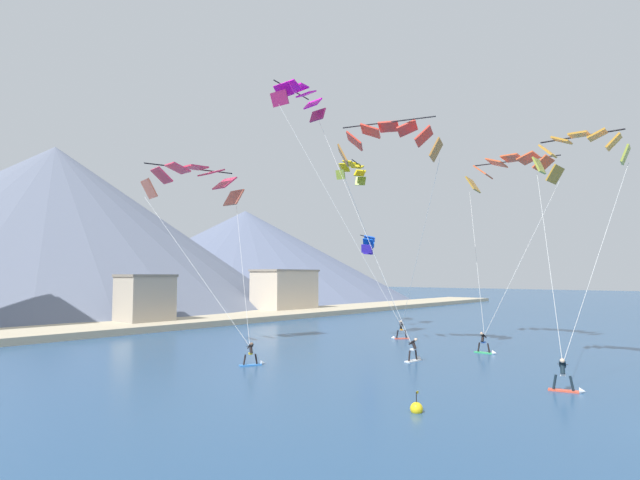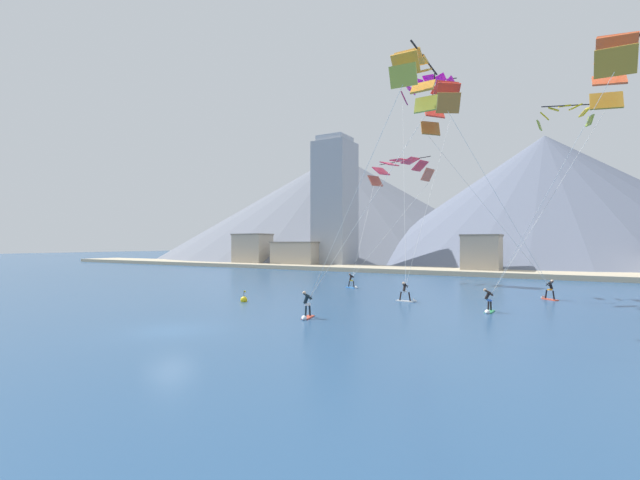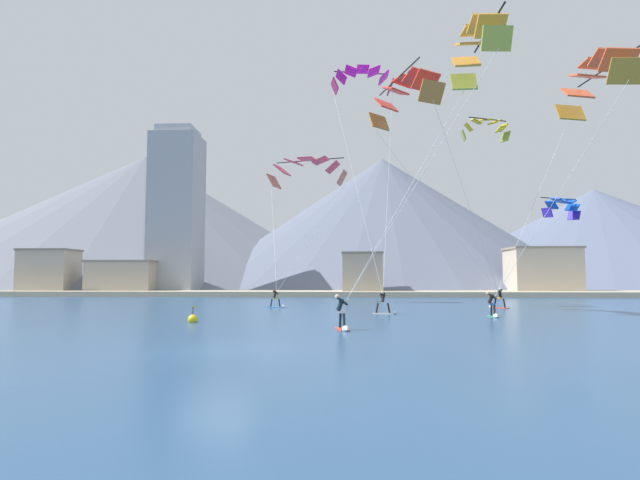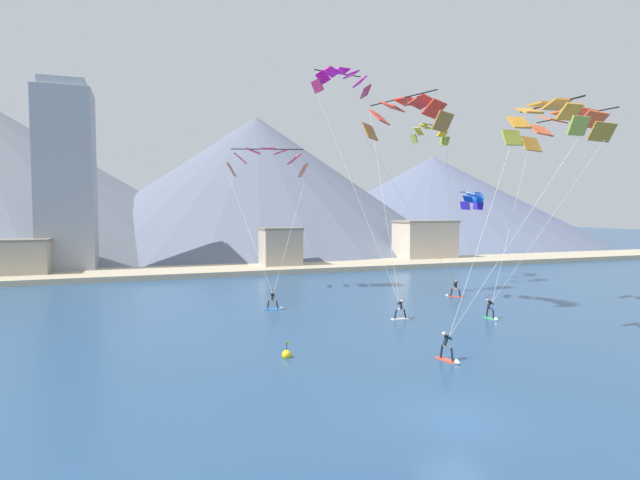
# 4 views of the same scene
# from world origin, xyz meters

# --- Properties ---
(kitesurfer_near_lead) EXTENTS (1.75, 1.08, 1.62)m
(kitesurfer_near_lead) POSITION_xyz_m (-1.26, 24.68, 0.43)
(kitesurfer_near_lead) COLOR #337FDB
(kitesurfer_near_lead) RESTS_ON ground
(kitesurfer_near_trail) EXTENTS (0.80, 1.79, 1.78)m
(kitesurfer_near_trail) POSITION_xyz_m (4.34, 6.85, 0.55)
(kitesurfer_near_trail) COLOR #E54C33
(kitesurfer_near_trail) RESTS_ON ground
(kitesurfer_mid_center) EXTENTS (0.65, 1.76, 1.69)m
(kitesurfer_mid_center) POSITION_xyz_m (13.83, 15.17, 0.49)
(kitesurfer_mid_center) COLOR #33B266
(kitesurfer_mid_center) RESTS_ON ground
(kitesurfer_far_left) EXTENTS (1.54, 1.48, 1.77)m
(kitesurfer_far_left) POSITION_xyz_m (17.00, 24.94, 0.54)
(kitesurfer_far_left) COLOR #E54C33
(kitesurfer_far_left) RESTS_ON ground
(kitesurfer_far_right) EXTENTS (1.77, 0.65, 1.70)m
(kitesurfer_far_right) POSITION_xyz_m (7.25, 17.49, 0.49)
(kitesurfer_far_right) COLOR white
(kitesurfer_far_right) RESTS_ON ground
(parafoil_kite_near_lead) EXTENTS (8.58, 11.37, 13.91)m
(parafoil_kite_near_lead) POSITION_xyz_m (0.44, 34.34, 13.97)
(parafoil_kite_near_lead) COLOR #BF5C46
(parafoil_kite_near_trail) EXTENTS (7.63, 5.60, 13.77)m
(parafoil_kite_near_trail) POSITION_xyz_m (11.18, 7.51, 14.19)
(parafoil_kite_near_trail) COLOR #A2AB39
(parafoil_kite_mid_center) EXTENTS (8.36, 8.34, 15.38)m
(parafoil_kite_mid_center) POSITION_xyz_m (20.95, 15.41, 15.55)
(parafoil_kite_mid_center) COLOR #B68226
(parafoil_kite_far_left) EXTENTS (10.64, 8.01, 16.62)m
(parafoil_kite_far_left) POSITION_xyz_m (9.13, 20.73, 16.73)
(parafoil_kite_far_left) COLOR #B06D2B
(parafoil_kite_far_right) EXTENTS (5.83, 11.22, 20.61)m
(parafoil_kite_far_right) POSITION_xyz_m (6.09, 27.61, 20.85)
(parafoil_kite_far_right) COLOR #A31F59
(parafoil_kite_distant_high_outer) EXTENTS (4.82, 3.75, 2.28)m
(parafoil_kite_distant_high_outer) POSITION_xyz_m (27.05, 35.64, 10.03)
(parafoil_kite_distant_high_outer) COLOR #3421B4
(parafoil_kite_distant_low_drift) EXTENTS (4.84, 2.50, 2.25)m
(parafoil_kite_distant_low_drift) POSITION_xyz_m (18.13, 31.26, 17.21)
(parafoil_kite_distant_low_drift) COLOR olive
(race_marker_buoy) EXTENTS (0.56, 0.56, 1.02)m
(race_marker_buoy) POSITION_xyz_m (-4.13, 10.70, 0.16)
(race_marker_buoy) COLOR yellow
(race_marker_buoy) RESTS_ON ground
(shoreline_strip) EXTENTS (180.00, 10.00, 0.70)m
(shoreline_strip) POSITION_xyz_m (0.00, 51.80, 0.35)
(shoreline_strip) COLOR #BCAD8E
(shoreline_strip) RESTS_ON ground
(shore_building_harbour_front) EXTENTS (9.63, 6.52, 6.89)m
(shore_building_harbour_front) POSITION_xyz_m (32.69, 56.25, 3.46)
(shore_building_harbour_front) COLOR beige
(shore_building_harbour_front) RESTS_ON ground
(shore_building_quay_west) EXTENTS (5.69, 4.88, 6.08)m
(shore_building_quay_west) POSITION_xyz_m (6.71, 52.95, 3.05)
(shore_building_quay_west) COLOR #A89E8E
(shore_building_quay_west) RESTS_ON ground
(mountain_peak_west_ridge) EXTENTS (88.92, 88.92, 30.23)m
(mountain_peak_west_ridge) POSITION_xyz_m (12.94, 97.97, 15.12)
(mountain_peak_west_ridge) COLOR slate
(mountain_peak_west_ridge) RESTS_ON ground
(mountain_peak_central_summit) EXTENTS (86.27, 86.27, 23.13)m
(mountain_peak_central_summit) POSITION_xyz_m (62.28, 101.25, 11.57)
(mountain_peak_central_summit) COLOR slate
(mountain_peak_central_summit) RESTS_ON ground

